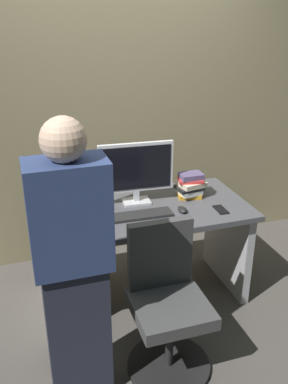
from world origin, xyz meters
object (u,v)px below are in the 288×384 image
Objects in this scene: desk at (142,237)px; cup_by_monitor at (84,204)px; person_at_desk at (73,268)px; book_stack at (190,186)px; cell_phone at (221,210)px; monitor at (136,170)px; keyboard at (141,215)px; mouse at (182,210)px; office_chair at (167,307)px; cup_near_keyboard at (85,214)px.

cup_by_monitor reaches higher than desk.
person_at_desk is 7.18× the size of book_stack.
monitor is at bearing 151.94° from cell_phone.
keyboard is (-0.03, -0.23, -0.25)m from monitor.
mouse is at bearing -20.78° from cup_by_monitor.
mouse is 0.28m from book_stack.
mouse is at bearing -124.64° from book_stack.
keyboard is (-0.04, -0.12, 0.24)m from desk.
office_chair is 0.99m from monitor.
cup_near_keyboard reaches higher than cup_by_monitor.
book_stack is at bearing -3.13° from monitor.
cup_by_monitor is 0.81m from book_stack.
cell_phone is at bearing -6.19° from keyboard.
monitor is 6.01× the size of cup_near_keyboard.
keyboard is 0.57m from cell_phone.
monitor is 0.66m from cell_phone.
office_chair is 6.53× the size of cell_phone.
cup_near_keyboard is 0.84m from book_stack.
cell_phone is (0.58, 0.49, 0.33)m from office_chair.
monitor is at bearing 83.28° from keyboard.
desk is at bearing 85.08° from office_chair.
cell_phone is at bearing -67.39° from book_stack.
cup_near_keyboard is (-0.42, -0.05, 0.28)m from desk.
person_at_desk reaches higher than cell_phone.
cup_near_keyboard is 1.01× the size of cup_by_monitor.
person_at_desk is at bearing -176.17° from office_chair.
desk is at bearing 161.30° from cell_phone.
person_at_desk is 1.04m from monitor.
book_stack is at bearing -1.78° from cup_by_monitor.
cup_by_monitor is 0.39× the size of book_stack.
cup_by_monitor is (-0.39, 0.00, -0.21)m from monitor.
cell_phone is (0.27, -0.06, -0.01)m from mouse.
cup_by_monitor is (0.02, 0.16, -0.00)m from cup_near_keyboard.
monitor reaches higher than mouse.
person_at_desk is 0.86m from cup_by_monitor.
cup_by_monitor is at bearing 76.27° from person_at_desk.
mouse reaches higher than cell_phone.
monitor reaches higher than keyboard.
office_chair is 10.57× the size of cup_by_monitor.
person_at_desk is at bearing -129.83° from desk.
cup_by_monitor is at bearing 163.30° from cell_phone.
mouse is at bearing -43.08° from monitor.
cup_by_monitor is 0.97m from cell_phone.
person_at_desk is at bearing -141.34° from book_stack.
monitor is 0.49m from cup_near_keyboard.
cup_near_keyboard is at bearing 173.01° from cell_phone.
mouse reaches higher than keyboard.
keyboard is at bearing -32.60° from cup_by_monitor.
cup_by_monitor is at bearing 179.67° from monitor.
office_chair is (-0.06, -0.68, -0.10)m from desk.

